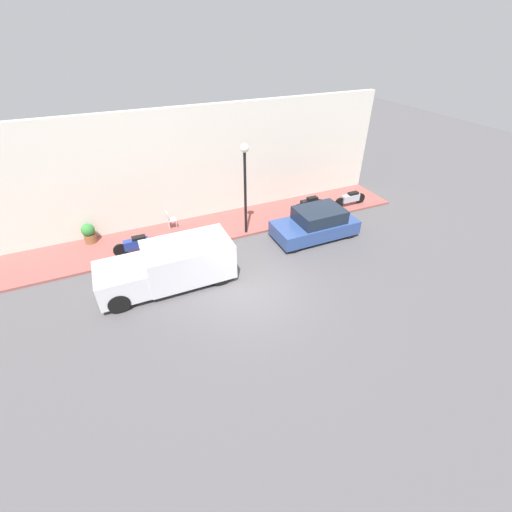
{
  "coord_description": "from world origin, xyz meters",
  "views": [
    {
      "loc": [
        -9.0,
        3.87,
        8.47
      ],
      "look_at": [
        1.31,
        -0.71,
        0.6
      ],
      "focal_mm": 24.0,
      "sensor_mm": 36.0,
      "label": 1
    }
  ],
  "objects": [
    {
      "name": "potted_plant",
      "position": [
        6.04,
        5.38,
        0.57
      ],
      "size": [
        0.57,
        0.57,
        0.91
      ],
      "color": "brown",
      "rests_on": "sidewalk"
    },
    {
      "name": "building_facade",
      "position": [
        6.59,
        0.0,
        2.69
      ],
      "size": [
        0.3,
        19.69,
        5.38
      ],
      "color": "silver",
      "rests_on": "ground_plane"
    },
    {
      "name": "ground_plane",
      "position": [
        0.0,
        0.0,
        0.0
      ],
      "size": [
        60.0,
        60.0,
        0.0
      ],
      "primitive_type": "plane",
      "color": "#514F51"
    },
    {
      "name": "motorcycle_blue",
      "position": [
        4.3,
        3.55,
        0.52
      ],
      "size": [
        0.3,
        1.94,
        0.77
      ],
      "color": "navy",
      "rests_on": "sidewalk"
    },
    {
      "name": "cafe_chair",
      "position": [
        5.84,
        1.78,
        0.58
      ],
      "size": [
        0.4,
        0.4,
        0.84
      ],
      "color": "silver",
      "rests_on": "sidewalk"
    },
    {
      "name": "parked_car",
      "position": [
        2.5,
        -4.27,
        0.65
      ],
      "size": [
        1.82,
        3.87,
        1.39
      ],
      "color": "#2D4784",
      "rests_on": "ground_plane"
    },
    {
      "name": "scooter_silver",
      "position": [
        4.34,
        -7.63,
        0.5
      ],
      "size": [
        0.3,
        1.91,
        0.73
      ],
      "color": "#B7B7BF",
      "rests_on": "sidewalk"
    },
    {
      "name": "motorcycle_black",
      "position": [
        4.57,
        -5.22,
        0.53
      ],
      "size": [
        0.3,
        1.85,
        0.8
      ],
      "color": "black",
      "rests_on": "sidewalk"
    },
    {
      "name": "delivery_van",
      "position": [
        1.74,
        2.68,
        0.85
      ],
      "size": [
        1.9,
        4.97,
        1.63
      ],
      "color": "silver",
      "rests_on": "ground_plane"
    },
    {
      "name": "sidewalk",
      "position": [
        5.1,
        0.0,
        0.05
      ],
      "size": [
        2.7,
        19.69,
        0.1
      ],
      "color": "#934C47",
      "rests_on": "ground_plane"
    },
    {
      "name": "streetlamp",
      "position": [
        3.99,
        -1.38,
        3.02
      ],
      "size": [
        0.37,
        0.37,
        4.18
      ],
      "color": "black",
      "rests_on": "sidewalk"
    }
  ]
}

